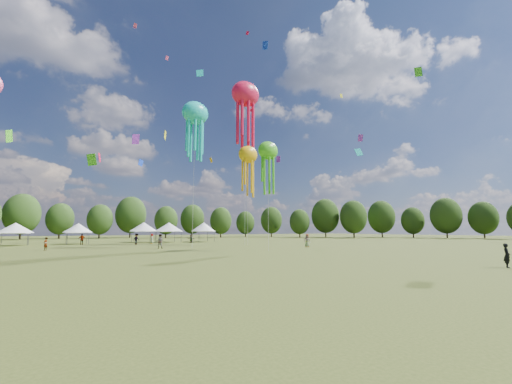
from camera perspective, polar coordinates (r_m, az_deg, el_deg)
ground at (r=20.13m, az=28.92°, el=-13.06°), size 300.00×300.00×0.00m
observer_main at (r=26.72m, az=38.61°, el=-8.98°), size 0.69×0.64×1.58m
spectator_near at (r=44.43m, az=-17.03°, el=-8.54°), size 1.14×1.03×1.90m
spectators_far at (r=56.65m, az=-15.90°, el=-8.24°), size 32.66×26.20×1.86m
festival_tents at (r=65.51m, az=-21.28°, el=-5.97°), size 37.01×9.26×4.06m
show_kites at (r=50.82m, az=-10.23°, el=12.72°), size 40.10×19.22×28.70m
small_kites at (r=59.34m, az=-15.56°, el=19.50°), size 69.64×62.72×43.06m
treeline at (r=73.40m, az=-22.57°, el=-3.18°), size 201.57×95.24×13.43m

